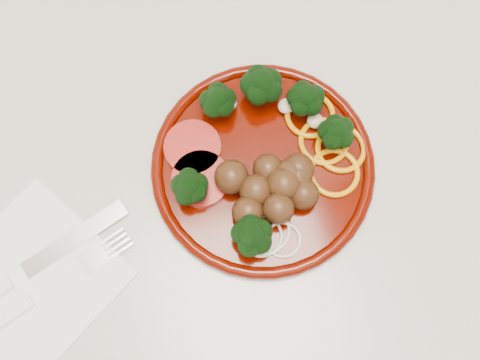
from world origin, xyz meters
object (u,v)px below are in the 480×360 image
object	(u,v)px
plate	(265,164)
knife	(5,284)
fork	(16,310)
napkin	(33,279)

from	to	relation	value
plate	knife	bearing A→B (deg)	-170.92
plate	fork	distance (m)	0.31
plate	napkin	bearing A→B (deg)	-169.64
plate	napkin	distance (m)	0.28
knife	plate	bearing A→B (deg)	-9.94
plate	knife	world-z (taller)	plate
plate	fork	bearing A→B (deg)	-165.18
napkin	fork	bearing A→B (deg)	-127.67
napkin	knife	size ratio (longest dim) A/B	0.70
plate	fork	size ratio (longest dim) A/B	1.25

